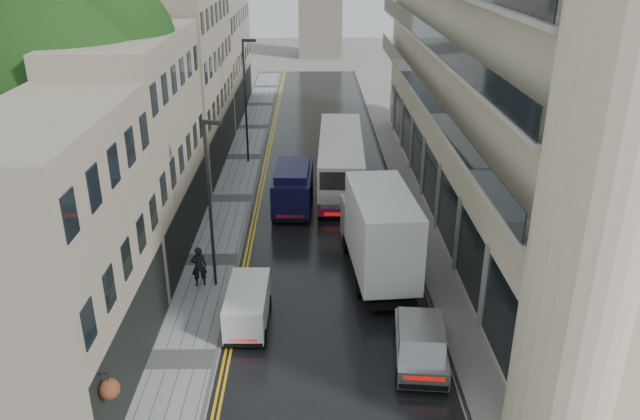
{
  "coord_description": "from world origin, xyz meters",
  "views": [
    {
      "loc": [
        -0.77,
        -9.16,
        15.07
      ],
      "look_at": [
        -0.39,
        18.0,
        3.36
      ],
      "focal_mm": 35.0,
      "sensor_mm": 36.0,
      "label": 1
    }
  ],
  "objects_px": {
    "tree_far": "(142,84)",
    "silver_hatchback": "(399,365)",
    "cream_bus": "(320,179)",
    "navy_van": "(273,197)",
    "lamp_post_far": "(246,103)",
    "pedestrian": "(199,266)",
    "lamp_post_near": "(210,207)",
    "tree_near": "(67,126)",
    "white_lorry": "(360,252)",
    "white_van": "(225,324)"
  },
  "relations": [
    {
      "from": "tree_far",
      "to": "navy_van",
      "type": "xyz_separation_m",
      "value": [
        9.18,
        -8.68,
        -4.79
      ]
    },
    {
      "from": "cream_bus",
      "to": "lamp_post_far",
      "type": "bearing_deg",
      "value": 125.18
    },
    {
      "from": "cream_bus",
      "to": "white_van",
      "type": "relative_size",
      "value": 3.15
    },
    {
      "from": "white_lorry",
      "to": "pedestrian",
      "type": "relative_size",
      "value": 4.39
    },
    {
      "from": "white_lorry",
      "to": "silver_hatchback",
      "type": "relative_size",
      "value": 2.03
    },
    {
      "from": "white_lorry",
      "to": "tree_near",
      "type": "bearing_deg",
      "value": 158.09
    },
    {
      "from": "tree_far",
      "to": "cream_bus",
      "type": "bearing_deg",
      "value": -27.81
    },
    {
      "from": "white_van",
      "to": "lamp_post_far",
      "type": "height_order",
      "value": "lamp_post_far"
    },
    {
      "from": "white_lorry",
      "to": "white_van",
      "type": "height_order",
      "value": "white_lorry"
    },
    {
      "from": "tree_far",
      "to": "white_lorry",
      "type": "xyz_separation_m",
      "value": [
        13.55,
        -17.33,
        -3.93
      ]
    },
    {
      "from": "tree_near",
      "to": "white_lorry",
      "type": "bearing_deg",
      "value": -17.36
    },
    {
      "from": "tree_far",
      "to": "white_van",
      "type": "xyz_separation_m",
      "value": [
        7.9,
        -20.87,
        -5.34
      ]
    },
    {
      "from": "white_van",
      "to": "lamp_post_near",
      "type": "relative_size",
      "value": 0.48
    },
    {
      "from": "tree_near",
      "to": "silver_hatchback",
      "type": "xyz_separation_m",
      "value": [
        14.9,
        -10.5,
        -6.12
      ]
    },
    {
      "from": "pedestrian",
      "to": "lamp_post_near",
      "type": "relative_size",
      "value": 0.25
    },
    {
      "from": "tree_near",
      "to": "lamp_post_near",
      "type": "height_order",
      "value": "tree_near"
    },
    {
      "from": "cream_bus",
      "to": "silver_hatchback",
      "type": "distance_m",
      "value": 17.43
    },
    {
      "from": "tree_near",
      "to": "lamp_post_near",
      "type": "relative_size",
      "value": 1.74
    },
    {
      "from": "white_lorry",
      "to": "pedestrian",
      "type": "height_order",
      "value": "white_lorry"
    },
    {
      "from": "tree_far",
      "to": "lamp_post_far",
      "type": "height_order",
      "value": "tree_far"
    },
    {
      "from": "tree_near",
      "to": "tree_far",
      "type": "relative_size",
      "value": 1.11
    },
    {
      "from": "white_lorry",
      "to": "lamp_post_near",
      "type": "bearing_deg",
      "value": 166.91
    },
    {
      "from": "lamp_post_near",
      "to": "lamp_post_far",
      "type": "relative_size",
      "value": 0.91
    },
    {
      "from": "cream_bus",
      "to": "white_lorry",
      "type": "distance_m",
      "value": 11.17
    },
    {
      "from": "tree_far",
      "to": "navy_van",
      "type": "relative_size",
      "value": 2.24
    },
    {
      "from": "white_lorry",
      "to": "tree_far",
      "type": "bearing_deg",
      "value": 123.48
    },
    {
      "from": "navy_van",
      "to": "lamp_post_far",
      "type": "xyz_separation_m",
      "value": [
        -2.46,
        10.44,
        3.08
      ]
    },
    {
      "from": "cream_bus",
      "to": "silver_hatchback",
      "type": "xyz_separation_m",
      "value": [
        2.66,
        -17.21,
        -0.86
      ]
    },
    {
      "from": "white_lorry",
      "to": "lamp_post_near",
      "type": "relative_size",
      "value": 1.09
    },
    {
      "from": "tree_far",
      "to": "lamp_post_near",
      "type": "distance_m",
      "value": 17.82
    },
    {
      "from": "tree_near",
      "to": "lamp_post_near",
      "type": "distance_m",
      "value": 8.37
    },
    {
      "from": "white_lorry",
      "to": "silver_hatchback",
      "type": "xyz_separation_m",
      "value": [
        1.04,
        -6.17,
        -1.48
      ]
    },
    {
      "from": "cream_bus",
      "to": "silver_hatchback",
      "type": "bearing_deg",
      "value": -78.95
    },
    {
      "from": "tree_near",
      "to": "silver_hatchback",
      "type": "height_order",
      "value": "tree_near"
    },
    {
      "from": "tree_far",
      "to": "pedestrian",
      "type": "bearing_deg",
      "value": -69.5
    },
    {
      "from": "tree_near",
      "to": "pedestrian",
      "type": "xyz_separation_m",
      "value": [
        6.42,
        -3.37,
        -5.83
      ]
    },
    {
      "from": "tree_far",
      "to": "silver_hatchback",
      "type": "distance_m",
      "value": 28.19
    },
    {
      "from": "navy_van",
      "to": "silver_hatchback",
      "type": "bearing_deg",
      "value": -67.55
    },
    {
      "from": "tree_far",
      "to": "silver_hatchback",
      "type": "bearing_deg",
      "value": -58.15
    },
    {
      "from": "pedestrian",
      "to": "cream_bus",
      "type": "bearing_deg",
      "value": -133.47
    },
    {
      "from": "white_lorry",
      "to": "navy_van",
      "type": "height_order",
      "value": "white_lorry"
    },
    {
      "from": "silver_hatchback",
      "to": "lamp_post_far",
      "type": "relative_size",
      "value": 0.49
    },
    {
      "from": "navy_van",
      "to": "tree_near",
      "type": "bearing_deg",
      "value": -153.15
    },
    {
      "from": "pedestrian",
      "to": "lamp_post_near",
      "type": "bearing_deg",
      "value": 170.75
    },
    {
      "from": "tree_far",
      "to": "navy_van",
      "type": "height_order",
      "value": "tree_far"
    },
    {
      "from": "tree_near",
      "to": "white_lorry",
      "type": "height_order",
      "value": "tree_near"
    },
    {
      "from": "cream_bus",
      "to": "pedestrian",
      "type": "height_order",
      "value": "cream_bus"
    },
    {
      "from": "tree_far",
      "to": "cream_bus",
      "type": "distance_m",
      "value": 14.24
    },
    {
      "from": "tree_near",
      "to": "lamp_post_far",
      "type": "distance_m",
      "value": 16.52
    },
    {
      "from": "white_lorry",
      "to": "silver_hatchback",
      "type": "bearing_deg",
      "value": -84.95
    }
  ]
}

